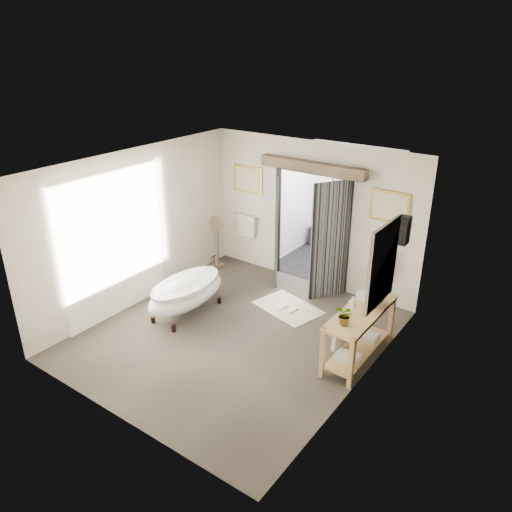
# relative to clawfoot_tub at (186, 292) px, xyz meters

# --- Properties ---
(ground_plane) EXTENTS (5.00, 5.00, 0.00)m
(ground_plane) POSITION_rel_clawfoot_tub_xyz_m (1.18, -0.07, -0.42)
(ground_plane) COLOR #4E453B
(room_shell) EXTENTS (4.52, 5.02, 2.91)m
(room_shell) POSITION_rel_clawfoot_tub_xyz_m (1.14, -0.18, 1.44)
(room_shell) COLOR beige
(room_shell) RESTS_ON ground_plane
(shower_room) EXTENTS (2.22, 2.01, 2.51)m
(shower_room) POSITION_rel_clawfoot_tub_xyz_m (1.18, 3.92, 0.49)
(shower_room) COLOR black
(shower_room) RESTS_ON ground_plane
(back_wall_dressing) EXTENTS (3.82, 0.74, 2.52)m
(back_wall_dressing) POSITION_rel_clawfoot_tub_xyz_m (1.18, 2.25, 1.15)
(back_wall_dressing) COLOR black
(back_wall_dressing) RESTS_ON ground_plane
(clawfoot_tub) EXTENTS (0.78, 1.74, 0.85)m
(clawfoot_tub) POSITION_rel_clawfoot_tub_xyz_m (0.00, 0.00, 0.00)
(clawfoot_tub) COLOR black
(clawfoot_tub) RESTS_ON ground_plane
(vanity) EXTENTS (0.57, 1.60, 0.85)m
(vanity) POSITION_rel_clawfoot_tub_xyz_m (3.13, 0.50, 0.09)
(vanity) COLOR tan
(vanity) RESTS_ON ground_plane
(pedestal_mirror) EXTENTS (0.35, 0.23, 1.20)m
(pedestal_mirror) POSITION_rel_clawfoot_tub_xyz_m (-0.79, 1.82, 0.10)
(pedestal_mirror) COLOR brown
(pedestal_mirror) RESTS_ON ground_plane
(rug) EXTENTS (1.36, 1.07, 0.01)m
(rug) POSITION_rel_clawfoot_tub_xyz_m (1.43, 1.22, -0.41)
(rug) COLOR silver
(rug) RESTS_ON ground_plane
(slippers) EXTENTS (0.37, 0.26, 0.05)m
(slippers) POSITION_rel_clawfoot_tub_xyz_m (1.46, 1.12, -0.38)
(slippers) COLOR white
(slippers) RESTS_ON rug
(basin) EXTENTS (0.55, 0.55, 0.16)m
(basin) POSITION_rel_clawfoot_tub_xyz_m (3.17, 0.80, 0.51)
(basin) COLOR white
(basin) RESTS_ON vanity
(plant) EXTENTS (0.35, 0.33, 0.31)m
(plant) POSITION_rel_clawfoot_tub_xyz_m (3.12, 0.02, 0.59)
(plant) COLOR gray
(plant) RESTS_ON vanity
(soap_bottle_a) EXTENTS (0.10, 0.10, 0.20)m
(soap_bottle_a) POSITION_rel_clawfoot_tub_xyz_m (2.99, 0.53, 0.53)
(soap_bottle_a) COLOR gray
(soap_bottle_a) RESTS_ON vanity
(soap_bottle_b) EXTENTS (0.16, 0.16, 0.16)m
(soap_bottle_b) POSITION_rel_clawfoot_tub_xyz_m (3.08, 1.19, 0.51)
(soap_bottle_b) COLOR gray
(soap_bottle_b) RESTS_ON vanity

